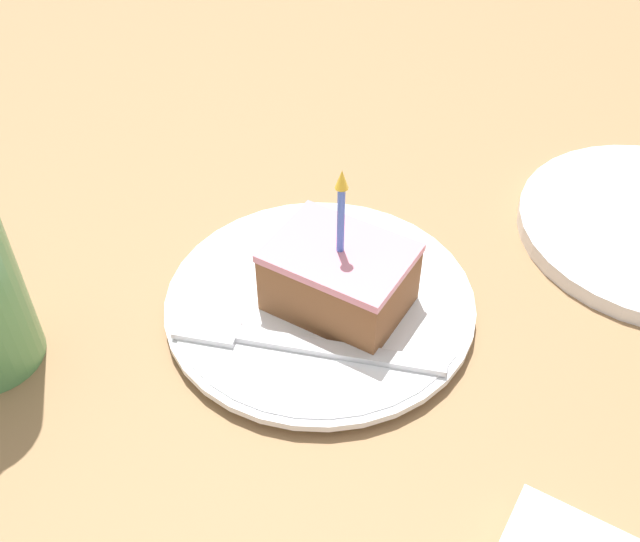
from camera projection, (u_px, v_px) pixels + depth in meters
name	position (u px, v px, depth m)	size (l,w,h in m)	color
ground_plane	(307.00, 328.00, 0.58)	(2.40, 2.40, 0.04)	olive
plate	(320.00, 302.00, 0.56)	(0.23, 0.23, 0.01)	silver
cake_slice	(339.00, 277.00, 0.53)	(0.07, 0.10, 0.12)	brown
fork	(288.00, 342.00, 0.52)	(0.08, 0.19, 0.00)	silver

